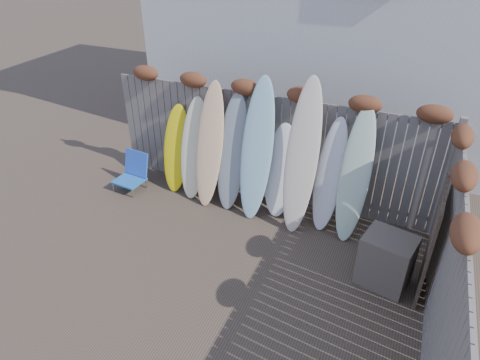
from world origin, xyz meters
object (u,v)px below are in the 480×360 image
at_px(lattice_panel, 431,243).
at_px(beach_chair, 133,172).
at_px(wooden_crate, 386,260).
at_px(surfboard_0, 176,149).

bearing_deg(lattice_panel, beach_chair, 177.43).
xyz_separation_m(wooden_crate, surfboard_0, (-4.06, 1.14, 0.42)).
bearing_deg(surfboard_0, wooden_crate, -20.43).
bearing_deg(beach_chair, surfboard_0, 25.83).
relative_size(beach_chair, wooden_crate, 0.89).
bearing_deg(lattice_panel, surfboard_0, 171.64).
distance_m(wooden_crate, surfboard_0, 4.24).
bearing_deg(beach_chair, wooden_crate, -8.83).
bearing_deg(surfboard_0, lattice_panel, -17.23).
xyz_separation_m(beach_chair, lattice_panel, (5.36, -0.62, 0.46)).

